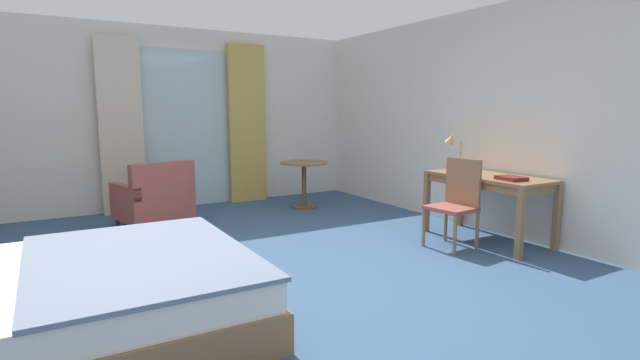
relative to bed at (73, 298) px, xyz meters
name	(u,v)px	position (x,y,z in m)	size (l,w,h in m)	color
ground	(291,284)	(1.68, 0.25, -0.31)	(6.20, 7.96, 0.10)	#38567A
wall_back	(177,118)	(1.68, 3.97, 1.06)	(5.80, 0.12, 2.64)	silver
wall_right	(515,121)	(4.52, 0.25, 1.06)	(0.12, 7.56, 2.64)	silver
balcony_glass_door	(186,129)	(1.79, 3.89, 0.90)	(1.41, 0.02, 2.32)	silver
curtain_panel_left	(121,126)	(0.87, 3.79, 0.96)	(0.57, 0.10, 2.44)	beige
curtain_panel_right	(247,124)	(2.71, 3.79, 0.96)	(0.58, 0.10, 2.44)	tan
bed	(73,298)	(0.00, 0.00, 0.00)	(2.13, 1.88, 0.98)	olive
writing_desk	(488,183)	(4.11, 0.25, 0.39)	(0.63, 1.35, 0.73)	olive
desk_chair	(456,199)	(3.63, 0.24, 0.26)	(0.45, 0.49, 0.94)	#9E4C47
desk_lamp	(453,146)	(4.03, 0.70, 0.77)	(0.17, 0.26, 0.45)	tan
closed_book	(511,178)	(4.01, -0.12, 0.50)	(0.21, 0.27, 0.04)	maroon
armchair_by_window	(155,200)	(1.07, 2.80, 0.08)	(0.95, 0.89, 0.82)	#9E4C47
round_cafe_table	(304,174)	(3.23, 2.87, 0.25)	(0.70, 0.70, 0.69)	olive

